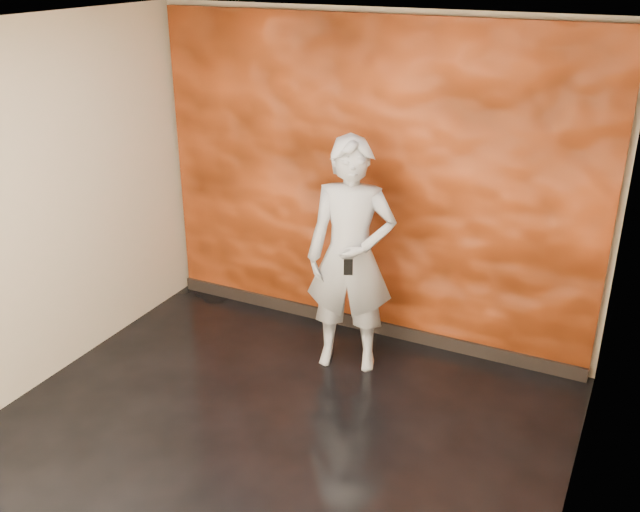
{
  "coord_description": "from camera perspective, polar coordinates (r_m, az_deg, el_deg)",
  "views": [
    {
      "loc": [
        2.16,
        -3.39,
        3.22
      ],
      "look_at": [
        0.07,
        0.85,
        1.17
      ],
      "focal_mm": 40.0,
      "sensor_mm": 36.0,
      "label": 1
    }
  ],
  "objects": [
    {
      "name": "room",
      "position": [
        4.41,
        -5.74,
        -1.03
      ],
      "size": [
        4.02,
        4.02,
        2.81
      ],
      "color": "black",
      "rests_on": "ground"
    },
    {
      "name": "feature_wall",
      "position": [
        6.06,
        4.01,
        5.73
      ],
      "size": [
        3.9,
        0.06,
        2.75
      ],
      "primitive_type": "cube",
      "color": "#CF4D1C",
      "rests_on": "ground"
    },
    {
      "name": "baseboard",
      "position": [
        6.55,
        3.56,
        -5.43
      ],
      "size": [
        3.9,
        0.04,
        0.12
      ],
      "primitive_type": "cube",
      "color": "black",
      "rests_on": "ground"
    },
    {
      "name": "man",
      "position": [
        5.65,
        2.48,
        -0.05
      ],
      "size": [
        0.8,
        0.64,
        1.94
      ],
      "primitive_type": "imported",
      "rotation": [
        0.0,
        0.0,
        0.27
      ],
      "color": "#9399A2",
      "rests_on": "ground"
    },
    {
      "name": "phone",
      "position": [
        5.37,
        2.27,
        -0.9
      ],
      "size": [
        0.07,
        0.04,
        0.13
      ],
      "primitive_type": "cube",
      "rotation": [
        0.0,
        0.0,
        0.42
      ],
      "color": "black",
      "rests_on": "man"
    }
  ]
}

